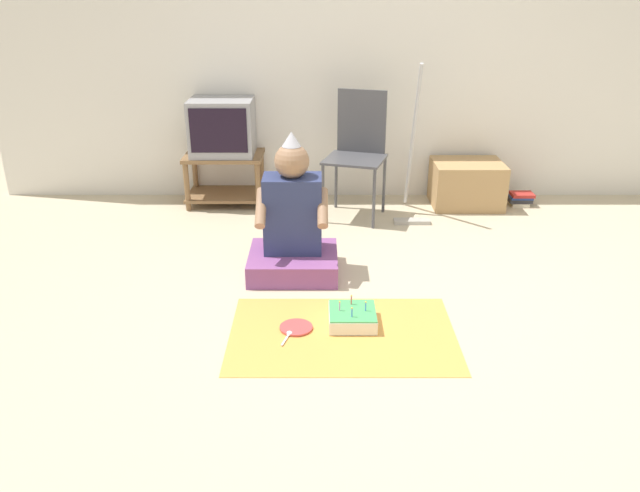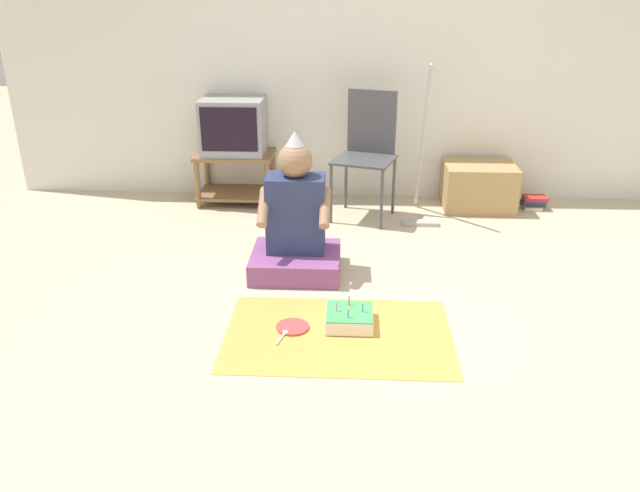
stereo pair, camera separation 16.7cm
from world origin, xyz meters
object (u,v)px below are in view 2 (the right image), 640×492
(folding_chair, at_px, (367,146))
(book_pile, at_px, (533,202))
(cardboard_box_stack, at_px, (478,186))
(paper_plate, at_px, (293,327))
(birthday_cake, at_px, (349,318))
(dust_mop, at_px, (422,176))
(person_seated, at_px, (296,228))
(tv, at_px, (234,126))

(folding_chair, distance_m, book_pile, 1.49)
(cardboard_box_stack, relative_size, book_pile, 2.86)
(paper_plate, bearing_deg, birthday_cake, 9.44)
(dust_mop, height_order, paper_plate, dust_mop)
(person_seated, relative_size, paper_plate, 5.08)
(book_pile, distance_m, birthday_cake, 2.47)
(tv, distance_m, dust_mop, 1.57)
(tv, distance_m, paper_plate, 2.27)
(cardboard_box_stack, bearing_deg, person_seated, -137.03)
(tv, distance_m, folding_chair, 1.12)
(dust_mop, xyz_separation_m, birthday_cake, (-0.54, -1.67, -0.31))
(tv, distance_m, book_pile, 2.54)
(book_pile, relative_size, paper_plate, 1.11)
(book_pile, height_order, paper_plate, book_pile)
(folding_chair, relative_size, cardboard_box_stack, 1.72)
(person_seated, bearing_deg, paper_plate, -86.71)
(tv, distance_m, birthday_cake, 2.32)
(folding_chair, height_order, book_pile, folding_chair)
(folding_chair, relative_size, person_seated, 1.07)
(book_pile, bearing_deg, cardboard_box_stack, 178.38)
(book_pile, relative_size, person_seated, 0.22)
(cardboard_box_stack, relative_size, person_seated, 0.62)
(tv, relative_size, birthday_cake, 1.97)
(dust_mop, xyz_separation_m, person_seated, (-0.89, -0.98, -0.06))
(folding_chair, xyz_separation_m, book_pile, (1.38, 0.20, -0.50))
(dust_mop, distance_m, birthday_cake, 1.78)
(person_seated, relative_size, birthday_cake, 3.55)
(book_pile, bearing_deg, paper_plate, -131.87)
(cardboard_box_stack, distance_m, dust_mop, 0.62)
(person_seated, bearing_deg, birthday_cake, -62.99)
(cardboard_box_stack, xyz_separation_m, paper_plate, (-1.35, -2.03, -0.17))
(folding_chair, height_order, cardboard_box_stack, folding_chair)
(dust_mop, height_order, person_seated, dust_mop)
(dust_mop, xyz_separation_m, paper_plate, (-0.84, -1.72, -0.34))
(dust_mop, distance_m, book_pile, 1.05)
(folding_chair, height_order, person_seated, folding_chair)
(dust_mop, bearing_deg, folding_chair, 166.47)
(tv, relative_size, book_pile, 2.55)
(tv, bearing_deg, paper_plate, -72.35)
(cardboard_box_stack, distance_m, book_pile, 0.48)
(cardboard_box_stack, relative_size, paper_plate, 3.17)
(folding_chair, relative_size, paper_plate, 5.43)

